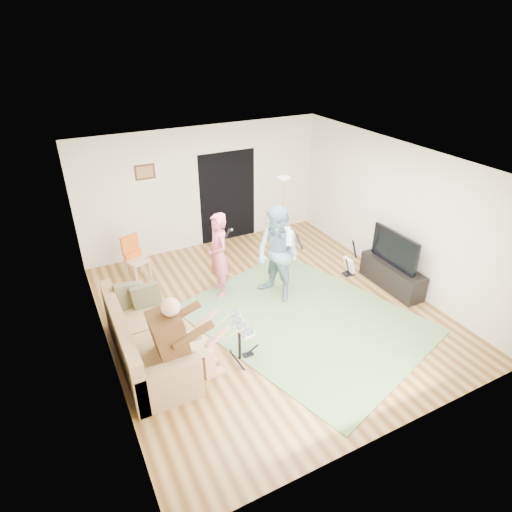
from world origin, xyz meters
The scene contains 19 objects.
floor centered at (0.00, 0.00, 0.00)m, with size 6.00×6.00×0.00m, color brown.
walls centered at (0.00, 0.00, 1.35)m, with size 5.50×6.00×2.70m, color beige, non-canonical shape.
ceiling centered at (0.00, 0.00, 2.70)m, with size 6.00×6.00×0.00m, color white.
window_blinds centered at (-2.74, 0.20, 1.55)m, with size 2.05×2.05×0.00m, color olive.
doorway centered at (0.55, 2.99, 1.05)m, with size 2.10×2.10×0.00m, color black.
picture_frame centered at (-1.25, 2.99, 1.90)m, with size 0.42×0.03×0.32m, color #3F2314.
area_rug centered at (0.44, -0.54, 0.01)m, with size 3.00×3.85×0.02m, color #59794A.
sofa centered at (-2.30, -0.26, 0.30)m, with size 0.92×2.23×0.90m.
drummer centered at (-1.86, -0.91, 0.55)m, with size 0.92×0.52×1.42m.
drum_kit centered at (-1.00, -0.91, 0.31)m, with size 0.38×0.68×0.70m.
singer centered at (-0.55, 0.93, 0.81)m, with size 0.59×0.39×1.63m, color #D35B6D.
microphone centered at (-0.35, 0.93, 1.22)m, with size 0.06×0.06×0.24m, color black, non-canonical shape.
guitarist centered at (0.34, 0.31, 0.90)m, with size 0.88×0.68×1.80m, color #7192A6.
guitar_held centered at (0.54, 0.31, 1.23)m, with size 0.12×0.60×0.26m, color white, non-canonical shape.
guitar_spare centered at (2.06, 0.35, 0.22)m, with size 0.28×0.25×0.77m.
torchiere_lamp centered at (1.37, 1.88, 1.18)m, with size 0.31×0.31×1.72m.
dining_chair centered at (-1.81, 2.17, 0.32)m, with size 0.50×0.53×0.91m.
tv_cabinet centered at (2.50, -0.40, 0.25)m, with size 0.40×1.40×0.50m, color black.
television centered at (2.45, -0.40, 0.85)m, with size 0.06×1.12×0.65m, color black.
Camera 1 is at (-3.07, -5.49, 4.57)m, focal length 30.00 mm.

